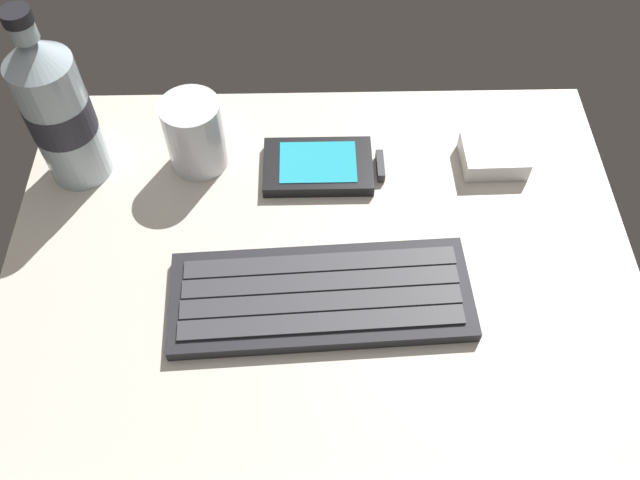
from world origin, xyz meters
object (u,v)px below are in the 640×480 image
Objects in this scene: juice_cup at (195,137)px; water_bottle at (58,110)px; handheld_device at (324,166)px; charger_block at (494,156)px; keyboard at (320,296)px.

water_bottle is at bearing -175.88° from juice_cup.
charger_block reaches higher than handheld_device.
handheld_device is 28.11cm from water_bottle.
charger_block is at bearing 2.25° from handheld_device.
handheld_device is (0.73, 16.53, -0.08)cm from keyboard.
keyboard is 16.55cm from handheld_device.
handheld_device is at bearing -7.10° from juice_cup.
water_bottle is at bearing 179.94° from charger_block.
water_bottle is (-12.99, -0.94, 5.10)cm from juice_cup.
water_bottle reaches higher than charger_block.
keyboard is 32.40cm from water_bottle.
juice_cup is at bearing 4.12° from water_bottle.
keyboard is at bearing -54.26° from juice_cup.
juice_cup is at bearing 178.28° from charger_block.
handheld_device is 1.51× the size of juice_cup.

